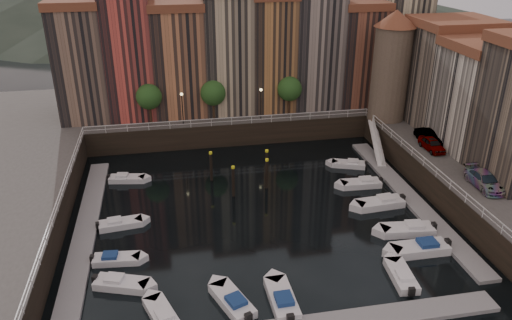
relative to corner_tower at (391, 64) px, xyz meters
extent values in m
plane|color=black|center=(-20.00, -14.50, -10.19)|extent=(200.00, 200.00, 0.00)
cube|color=black|center=(-20.00, 11.50, -8.69)|extent=(80.00, 20.00, 3.00)
cube|color=gray|center=(-36.20, -15.50, -10.02)|extent=(2.00, 28.00, 0.35)
cube|color=gray|center=(-3.80, -15.50, -10.02)|extent=(2.00, 28.00, 0.35)
cone|color=#2D382D|center=(-50.00, 95.50, -3.19)|extent=(80.00, 80.00, 14.00)
cube|color=#7B604E|center=(-38.00, 9.00, -0.19)|extent=(6.00, 10.00, 14.00)
cube|color=brown|center=(-38.00, 9.00, 7.31)|extent=(6.30, 10.30, 1.00)
cube|color=#C7493E|center=(-32.10, 9.00, 0.81)|extent=(5.80, 10.00, 16.00)
cube|color=#B47049|center=(-25.95, 9.00, -0.44)|extent=(6.50, 10.00, 13.50)
cube|color=brown|center=(-25.95, 9.00, 6.81)|extent=(6.80, 10.30, 1.00)
cube|color=tan|center=(-19.60, 9.00, 0.31)|extent=(6.20, 10.00, 15.00)
cube|color=#AE7440|center=(-13.70, 9.00, 0.06)|extent=(5.60, 10.00, 14.50)
cube|color=gray|center=(-7.70, 9.00, 1.06)|extent=(6.40, 10.00, 16.50)
cube|color=brown|center=(-1.50, 9.00, -0.69)|extent=(6.00, 10.00, 13.00)
cube|color=brown|center=(-1.50, 9.00, 6.31)|extent=(6.30, 10.30, 1.00)
cube|color=beige|center=(4.45, 9.00, 0.56)|extent=(5.90, 10.00, 15.50)
cube|color=#7C6D5D|center=(6.50, -2.50, -1.19)|extent=(9.00, 8.00, 12.00)
cube|color=brown|center=(6.50, -2.50, 5.31)|extent=(9.30, 8.30, 1.00)
cube|color=beige|center=(6.50, -10.50, -1.69)|extent=(9.00, 8.00, 11.00)
cube|color=brown|center=(6.50, -10.50, 4.31)|extent=(9.30, 8.30, 1.00)
cylinder|color=#6B5B4C|center=(0.00, 0.00, -1.19)|extent=(4.60, 4.60, 12.00)
cone|color=brown|center=(0.00, 0.00, 5.61)|extent=(5.20, 5.20, 2.00)
cylinder|color=black|center=(-30.00, 3.70, -5.99)|extent=(0.30, 0.30, 2.40)
sphere|color=#1E4719|center=(-30.00, 3.70, -3.59)|extent=(3.20, 3.20, 3.20)
cylinder|color=black|center=(-22.00, 3.70, -5.99)|extent=(0.30, 0.30, 2.40)
sphere|color=#1E4719|center=(-22.00, 3.70, -3.59)|extent=(3.20, 3.20, 3.20)
cylinder|color=black|center=(-12.00, 3.70, -5.99)|extent=(0.30, 0.30, 2.40)
sphere|color=#1E4719|center=(-12.00, 3.70, -3.59)|extent=(3.20, 3.20, 3.20)
cylinder|color=black|center=(-26.00, 2.70, -5.19)|extent=(0.12, 0.12, 4.00)
sphere|color=#FFD88C|center=(-26.00, 2.70, -3.19)|extent=(0.36, 0.36, 0.36)
cylinder|color=black|center=(-16.00, 2.70, -5.19)|extent=(0.12, 0.12, 4.00)
sphere|color=#FFD88C|center=(-16.00, 2.70, -3.19)|extent=(0.36, 0.36, 0.36)
cube|color=white|center=(-20.00, 1.50, -6.24)|extent=(36.00, 0.08, 0.08)
cube|color=white|center=(-20.00, 1.50, -6.69)|extent=(36.00, 0.06, 0.06)
cube|color=white|center=(-2.00, -15.50, -6.24)|extent=(0.08, 34.00, 0.08)
cube|color=white|center=(-2.00, -15.50, -6.69)|extent=(0.06, 34.00, 0.06)
cube|color=white|center=(-38.00, -15.50, -6.24)|extent=(0.08, 34.00, 0.08)
cube|color=white|center=(-38.00, -15.50, -6.69)|extent=(0.06, 34.00, 0.06)
cube|color=white|center=(-2.90, -4.50, -8.44)|extent=(2.78, 8.26, 2.81)
cube|color=white|center=(-2.90, -4.50, -7.94)|extent=(1.93, 8.32, 3.65)
cylinder|color=black|center=(-21.72, -11.56, -8.69)|extent=(0.32, 0.32, 3.60)
cylinder|color=yellow|center=(-21.72, -11.56, -6.84)|extent=(0.36, 0.36, 0.25)
cylinder|color=black|center=(-23.61, -7.51, -8.69)|extent=(0.32, 0.32, 3.60)
cylinder|color=yellow|center=(-23.61, -7.51, -6.84)|extent=(0.36, 0.36, 0.25)
cylinder|color=black|center=(-17.93, -10.42, -8.69)|extent=(0.32, 0.32, 3.60)
cylinder|color=yellow|center=(-17.93, -10.42, -6.84)|extent=(0.36, 0.36, 0.25)
cylinder|color=black|center=(-17.46, -8.13, -8.69)|extent=(0.32, 0.32, 3.60)
cylinder|color=yellow|center=(-17.46, -8.13, -6.84)|extent=(0.36, 0.36, 0.25)
cube|color=silver|center=(-32.44, -24.51, -9.91)|extent=(4.52, 2.92, 0.72)
cube|color=silver|center=(-32.99, -24.32, -9.48)|extent=(1.64, 1.53, 0.48)
cube|color=black|center=(-34.53, -23.78, -9.67)|extent=(0.47, 0.56, 0.67)
cube|color=silver|center=(-33.04, -21.10, -9.93)|extent=(3.98, 1.88, 0.66)
cube|color=navy|center=(-33.57, -21.05, -9.54)|extent=(1.33, 1.17, 0.44)
cube|color=black|center=(-35.05, -20.89, -9.71)|extent=(0.35, 0.47, 0.61)
cube|color=silver|center=(-33.03, -15.47, -9.92)|extent=(4.14, 2.02, 0.68)
cube|color=silver|center=(-33.57, -15.54, -9.51)|extent=(1.39, 1.23, 0.45)
cube|color=black|center=(-35.10, -15.72, -9.70)|extent=(0.37, 0.49, 0.63)
cube|color=silver|center=(-32.87, -6.01, -9.93)|extent=(4.06, 2.11, 0.66)
cube|color=silver|center=(-33.39, -5.92, -9.53)|extent=(1.39, 1.24, 0.44)
cube|color=black|center=(-34.86, -5.68, -9.71)|extent=(0.38, 0.48, 0.62)
cube|color=silver|center=(-7.34, -24.53, -9.86)|extent=(4.98, 1.94, 0.85)
cube|color=navy|center=(-6.66, -24.53, -9.35)|extent=(1.59, 1.36, 0.56)
cube|color=black|center=(-4.74, -24.54, -9.57)|extent=(0.40, 0.57, 0.79)
cube|color=silver|center=(-7.04, -21.53, -9.87)|extent=(4.97, 2.36, 0.82)
cube|color=silver|center=(-6.39, -21.60, -9.38)|extent=(1.66, 1.47, 0.55)
cube|color=black|center=(-4.55, -21.80, -9.59)|extent=(0.44, 0.58, 0.76)
cube|color=silver|center=(-7.53, -16.47, -9.87)|extent=(4.94, 2.20, 0.82)
cube|color=silver|center=(-6.88, -16.42, -9.37)|extent=(1.62, 1.42, 0.55)
cube|color=black|center=(-5.02, -16.29, -9.59)|extent=(0.42, 0.57, 0.77)
cube|color=silver|center=(-7.80, -11.99, -9.90)|extent=(4.38, 1.85, 0.73)
cube|color=silver|center=(-7.21, -12.01, -9.46)|extent=(1.42, 1.23, 0.49)
cube|color=black|center=(-5.54, -12.08, -9.66)|extent=(0.36, 0.50, 0.69)
cube|color=silver|center=(-7.35, -6.96, -9.93)|extent=(4.15, 2.76, 0.66)
cube|color=silver|center=(-6.86, -7.14, -9.53)|extent=(1.53, 1.42, 0.44)
cube|color=black|center=(-5.46, -7.67, -9.71)|extent=(0.44, 0.52, 0.62)
cube|color=silver|center=(-29.41, -28.55, -9.92)|extent=(2.88, 4.38, 0.70)
cube|color=silver|center=(-29.22, -29.08, -9.50)|extent=(1.49, 1.60, 0.46)
cube|color=silver|center=(-24.25, -28.08, -9.89)|extent=(3.25, 4.84, 0.77)
cube|color=navy|center=(-24.03, -28.65, -9.42)|extent=(1.67, 1.78, 0.51)
cube|color=black|center=(-23.40, -30.28, -9.63)|extent=(0.61, 0.52, 0.72)
cube|color=silver|center=(-20.55, -28.53, -9.87)|extent=(1.89, 4.71, 0.80)
cube|color=navy|center=(-20.54, -29.17, -9.40)|extent=(1.30, 1.51, 0.53)
cube|color=black|center=(-20.51, -30.98, -9.61)|extent=(0.54, 0.38, 0.75)
cube|color=silver|center=(-10.49, -27.59, -9.91)|extent=(2.02, 4.34, 0.72)
cube|color=silver|center=(-10.55, -28.16, -9.48)|extent=(1.27, 1.44, 0.48)
cube|color=black|center=(-10.70, -29.78, -9.67)|extent=(0.51, 0.38, 0.67)
imported|color=gray|center=(0.78, -10.68, -6.51)|extent=(1.67, 4.05, 1.38)
imported|color=gray|center=(1.62, -8.71, -6.46)|extent=(1.99, 4.57, 1.46)
imported|color=gray|center=(1.30, -19.75, -6.46)|extent=(2.24, 5.11, 1.46)
camera|label=1|loc=(-27.90, -57.18, 15.36)|focal=35.00mm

